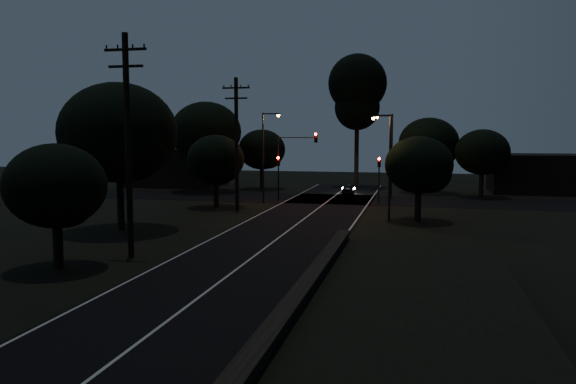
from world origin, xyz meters
The scene contains 22 objects.
road_surface centered at (0.00, 31.12, 0.01)m, with size 60.00×70.00×0.03m.
retaining_wall centered at (7.74, 3.00, 0.62)m, with size 6.93×26.00×1.60m.
utility_pole_mid centered at (-6.00, 15.00, 5.74)m, with size 2.20×0.30×11.00m.
utility_pole_far centered at (-6.00, 32.00, 5.48)m, with size 2.20×0.30×10.50m.
tree_left_b centered at (-7.84, 11.91, 3.71)m, with size 4.51×4.51×5.73m.
tree_left_c centered at (-10.24, 21.85, 6.06)m, with size 7.41×7.41×9.36m.
tree_left_d centered at (-8.33, 33.90, 3.92)m, with size 4.78×4.78×6.06m.
tree_far_nw centered at (-8.82, 49.89, 4.29)m, with size 5.23×5.23×6.63m.
tree_far_w centered at (-13.74, 45.85, 6.19)m, with size 7.47×7.47×9.53m.
tree_far_ne centered at (9.22, 49.88, 5.06)m, with size 6.18×6.18×7.82m.
tree_far_e centered at (14.18, 46.90, 4.27)m, with size 5.19×5.19×6.59m.
tree_right_a centered at (8.17, 29.90, 3.88)m, with size 4.71×4.71×5.99m.
tall_pine centered at (1.00, 55.00, 10.99)m, with size 6.70×6.70×15.23m.
building_left centered at (-20.00, 52.00, 2.20)m, with size 10.00×8.00×4.40m, color black.
building_right centered at (20.00, 53.00, 2.00)m, with size 9.00×7.00×4.00m, color black.
signal_left centered at (-4.60, 39.99, 2.84)m, with size 0.28×0.35×4.10m.
signal_right centered at (4.60, 39.99, 2.84)m, with size 0.28×0.35×4.10m.
signal_mast centered at (-2.91, 39.99, 4.34)m, with size 3.70×0.35×6.25m.
streetlight_a centered at (-5.31, 38.00, 4.64)m, with size 1.66×0.26×8.00m.
streetlight_b centered at (5.31, 44.00, 4.64)m, with size 1.66×0.26×8.00m.
streetlight_c centered at (5.83, 30.00, 4.35)m, with size 1.46×0.26×7.50m.
car centered at (1.12, 46.00, 0.52)m, with size 1.23×3.06×1.04m, color black.
Camera 1 is at (7.88, -10.16, 6.15)m, focal length 35.00 mm.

